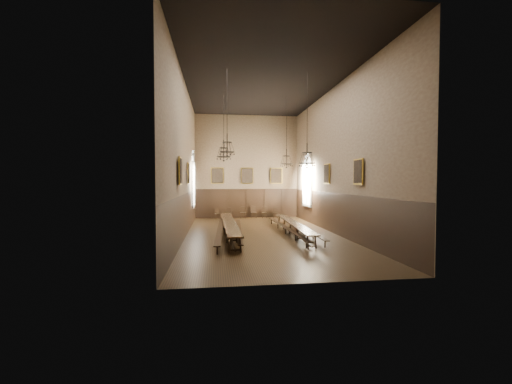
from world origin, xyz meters
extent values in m
cube|color=black|center=(0.00, 0.00, -0.01)|extent=(9.00, 18.00, 0.02)
cube|color=black|center=(0.00, 0.00, 9.01)|extent=(9.00, 18.00, 0.02)
cube|color=#7E6A4D|center=(0.00, 9.01, 4.50)|extent=(9.00, 0.02, 9.00)
cube|color=#7E6A4D|center=(0.00, -9.01, 4.50)|extent=(9.00, 0.02, 9.00)
cube|color=#7E6A4D|center=(-4.51, 0.00, 4.50)|extent=(0.02, 18.00, 9.00)
cube|color=#7E6A4D|center=(4.51, 0.00, 4.50)|extent=(0.02, 18.00, 9.00)
cube|color=black|center=(-1.95, 0.14, 0.77)|extent=(0.86, 10.29, 0.07)
cube|color=black|center=(1.95, 0.07, 0.69)|extent=(1.02, 9.24, 0.06)
cube|color=black|center=(-2.49, -0.04, 0.43)|extent=(0.73, 10.15, 0.05)
cube|color=black|center=(-1.40, -0.26, 0.38)|extent=(0.79, 9.01, 0.05)
cube|color=black|center=(1.49, 0.17, 0.41)|extent=(0.46, 9.64, 0.05)
cube|color=black|center=(2.64, 0.19, 0.38)|extent=(0.55, 9.01, 0.05)
cube|color=black|center=(-2.61, 8.55, 0.43)|extent=(0.49, 0.49, 0.05)
cube|color=black|center=(-2.61, 8.72, 0.67)|extent=(0.40, 0.14, 0.48)
cube|color=black|center=(-1.62, 8.60, 0.44)|extent=(0.45, 0.45, 0.05)
cube|color=black|center=(-1.62, 8.77, 0.68)|extent=(0.41, 0.08, 0.49)
cube|color=black|center=(-0.40, 8.57, 0.49)|extent=(0.46, 0.46, 0.05)
cube|color=black|center=(-0.40, 8.76, 0.76)|extent=(0.45, 0.05, 0.54)
cube|color=black|center=(0.54, 8.57, 0.49)|extent=(0.50, 0.50, 0.05)
cube|color=black|center=(0.54, 8.77, 0.76)|extent=(0.46, 0.09, 0.55)
cube|color=black|center=(1.49, 8.50, 0.46)|extent=(0.47, 0.47, 0.05)
cube|color=black|center=(1.49, 8.68, 0.71)|extent=(0.43, 0.09, 0.51)
cube|color=black|center=(2.44, 8.49, 0.43)|extent=(0.44, 0.44, 0.05)
cube|color=black|center=(2.44, 8.67, 0.67)|extent=(0.40, 0.08, 0.48)
cylinder|color=black|center=(-2.19, 2.91, 7.51)|extent=(0.03, 0.03, 2.97)
torus|color=black|center=(-2.19, 2.91, 4.87)|extent=(0.94, 0.94, 0.06)
torus|color=black|center=(-2.19, 2.91, 5.48)|extent=(0.60, 0.60, 0.04)
cylinder|color=black|center=(-2.19, 2.91, 5.36)|extent=(0.07, 0.07, 1.32)
cylinder|color=black|center=(2.10, 2.61, 7.22)|extent=(0.03, 0.03, 3.55)
torus|color=black|center=(2.10, 2.61, 4.40)|extent=(0.85, 0.85, 0.05)
torus|color=black|center=(2.10, 2.61, 4.95)|extent=(0.54, 0.54, 0.04)
cylinder|color=black|center=(2.10, 2.61, 4.85)|extent=(0.06, 0.06, 1.19)
cylinder|color=black|center=(-2.15, -2.17, 7.34)|extent=(0.03, 0.03, 3.32)
torus|color=black|center=(-2.15, -2.17, 4.73)|extent=(0.77, 0.77, 0.05)
torus|color=black|center=(-2.15, -2.17, 5.23)|extent=(0.49, 0.49, 0.04)
cylinder|color=black|center=(-2.15, -2.17, 5.14)|extent=(0.05, 0.05, 1.08)
cylinder|color=black|center=(2.11, -2.18, 7.13)|extent=(0.03, 0.03, 3.74)
torus|color=black|center=(2.11, -2.18, 4.18)|extent=(0.87, 0.87, 0.05)
torus|color=black|center=(2.11, -2.18, 4.74)|extent=(0.55, 0.55, 0.04)
cylinder|color=black|center=(2.11, -2.18, 4.64)|extent=(0.06, 0.06, 1.23)
cube|color=#B48E2B|center=(-2.60, 8.88, 3.70)|extent=(1.10, 0.12, 1.40)
cube|color=black|center=(-2.60, 8.88, 3.70)|extent=(0.98, 0.02, 1.28)
cube|color=#B48E2B|center=(0.00, 8.88, 3.70)|extent=(1.10, 0.12, 1.40)
cube|color=black|center=(0.00, 8.88, 3.70)|extent=(0.98, 0.02, 1.28)
cube|color=#B48E2B|center=(2.60, 8.88, 3.70)|extent=(1.10, 0.12, 1.40)
cube|color=black|center=(2.60, 8.88, 3.70)|extent=(0.98, 0.02, 1.28)
cube|color=#B48E2B|center=(-4.38, 1.00, 3.70)|extent=(0.12, 1.00, 1.30)
cube|color=black|center=(-4.38, 1.00, 3.70)|extent=(0.02, 0.88, 1.18)
cube|color=#B48E2B|center=(-4.38, -3.50, 3.70)|extent=(0.12, 1.00, 1.30)
cube|color=black|center=(-4.38, -3.50, 3.70)|extent=(0.02, 0.88, 1.18)
cube|color=#B48E2B|center=(4.38, 1.00, 3.70)|extent=(0.12, 1.00, 1.30)
cube|color=black|center=(4.38, 1.00, 3.70)|extent=(0.02, 0.88, 1.18)
cube|color=#B48E2B|center=(4.38, -3.50, 3.70)|extent=(0.12, 1.00, 1.30)
cube|color=black|center=(4.38, -3.50, 3.70)|extent=(0.02, 0.88, 1.18)
camera|label=1|loc=(-2.75, -18.49, 3.23)|focal=22.00mm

